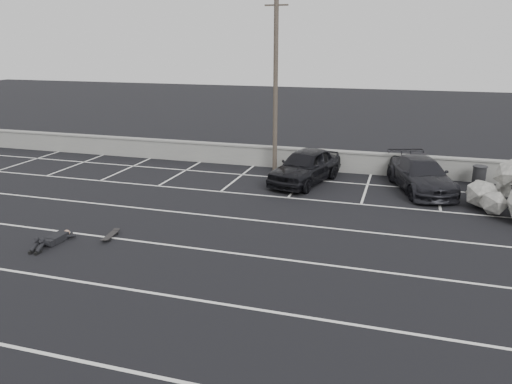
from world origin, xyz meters
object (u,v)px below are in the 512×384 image
(person, at_px, (57,235))
(skateboard, at_px, (110,236))
(car_left, at_px, (305,166))
(utility_pole, at_px, (276,85))
(trash_bin, at_px, (479,176))
(car_right, at_px, (421,175))

(person, bearing_deg, skateboard, 28.09)
(car_left, height_order, utility_pole, utility_pole)
(person, bearing_deg, utility_pole, 69.35)
(trash_bin, distance_m, skateboard, 15.96)
(car_right, xyz_separation_m, person, (-11.33, -9.48, -0.48))
(trash_bin, xyz_separation_m, skateboard, (-12.35, -10.10, -0.40))
(utility_pole, bearing_deg, trash_bin, -0.65)
(utility_pole, distance_m, trash_bin, 10.16)
(car_left, bearing_deg, trash_bin, 27.83)
(car_right, distance_m, person, 14.78)
(car_left, height_order, person, car_left)
(car_left, height_order, trash_bin, car_left)
(person, xyz_separation_m, skateboard, (1.48, 0.75, -0.14))
(car_left, relative_size, trash_bin, 4.83)
(car_left, bearing_deg, person, -108.55)
(trash_bin, distance_m, person, 17.58)
(person, relative_size, skateboard, 2.48)
(trash_bin, bearing_deg, utility_pole, 179.35)
(car_right, height_order, skateboard, car_right)
(car_right, height_order, person, car_right)
(utility_pole, relative_size, person, 3.77)
(utility_pole, height_order, person, utility_pole)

